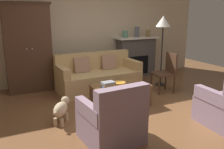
% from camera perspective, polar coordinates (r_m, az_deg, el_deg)
% --- Properties ---
extents(ground_plane, '(9.60, 9.60, 0.00)m').
position_cam_1_polar(ground_plane, '(4.51, 3.92, -9.00)').
color(ground_plane, brown).
extents(back_wall, '(7.20, 0.10, 2.80)m').
position_cam_1_polar(back_wall, '(6.48, -7.34, 10.83)').
color(back_wall, beige).
rests_on(back_wall, ground).
extents(fireplace, '(1.26, 0.48, 1.12)m').
position_cam_1_polar(fireplace, '(7.01, 5.67, 4.30)').
color(fireplace, '#4C4947').
rests_on(fireplace, ground).
extents(armoire, '(1.06, 0.57, 2.02)m').
position_cam_1_polar(armoire, '(5.89, -19.21, 6.03)').
color(armoire, '#472D1E').
rests_on(armoire, ground).
extents(couch, '(1.94, 0.91, 0.86)m').
position_cam_1_polar(couch, '(5.74, -3.33, -0.49)').
color(couch, tan).
rests_on(couch, ground).
extents(coffee_table, '(1.10, 0.60, 0.42)m').
position_cam_1_polar(coffee_table, '(4.74, 2.01, -3.08)').
color(coffee_table, brown).
rests_on(coffee_table, ground).
extents(fruit_bowl, '(0.27, 0.27, 0.06)m').
position_cam_1_polar(fruit_bowl, '(4.70, 1.59, -2.15)').
color(fruit_bowl, orange).
rests_on(fruit_bowl, coffee_table).
extents(book_stack, '(0.26, 0.19, 0.11)m').
position_cam_1_polar(book_stack, '(4.55, -0.87, -2.38)').
color(book_stack, '#38569E').
rests_on(book_stack, coffee_table).
extents(mantel_vase_jade, '(0.15, 0.15, 0.19)m').
position_cam_1_polar(mantel_vase_jade, '(6.72, 3.08, 9.46)').
color(mantel_vase_jade, slate).
rests_on(mantel_vase_jade, fireplace).
extents(mantel_vase_slate, '(0.13, 0.13, 0.29)m').
position_cam_1_polar(mantel_vase_slate, '(6.91, 5.89, 9.95)').
color(mantel_vase_slate, '#565B66').
rests_on(mantel_vase_slate, fireplace).
extents(mantel_vase_bronze, '(0.12, 0.12, 0.19)m').
position_cam_1_polar(mantel_vase_bronze, '(7.12, 8.51, 9.61)').
color(mantel_vase_bronze, olive).
rests_on(mantel_vase_bronze, fireplace).
extents(armchair_near_left, '(0.83, 0.83, 0.88)m').
position_cam_1_polar(armchair_near_left, '(3.46, 0.09, -10.80)').
color(armchair_near_left, gray).
rests_on(armchair_near_left, ground).
extents(side_chair_wooden, '(0.50, 0.50, 0.90)m').
position_cam_1_polar(side_chair_wooden, '(5.68, 12.74, 1.05)').
color(side_chair_wooden, '#472D1E').
rests_on(side_chair_wooden, ground).
extents(floor_lamp, '(0.36, 0.36, 1.72)m').
position_cam_1_polar(floor_lamp, '(6.06, 11.95, 11.22)').
color(floor_lamp, black).
rests_on(floor_lamp, ground).
extents(dog, '(0.40, 0.50, 0.39)m').
position_cam_1_polar(dog, '(4.13, -11.84, -7.88)').
color(dog, tan).
rests_on(dog, ground).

